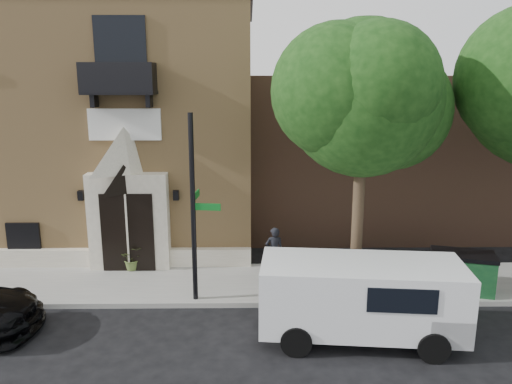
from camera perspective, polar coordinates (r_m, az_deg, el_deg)
The scene contains 11 objects.
ground at distance 14.80m, azimuth -12.54°, elevation -12.87°, with size 120.00×120.00×0.00m, color black.
sidewalk at distance 15.95m, azimuth -7.88°, elevation -10.39°, with size 42.00×3.00×0.15m, color gray.
church at distance 21.85m, azimuth -16.70°, elevation 7.97°, with size 12.20×11.01×9.30m.
neighbour_building at distance 23.99m, azimuth 21.47°, elevation 4.58°, with size 18.00×8.00×6.40m, color brown.
street_tree_left at distance 13.70m, azimuth 12.38°, elevation 10.56°, with size 4.97×4.38×7.77m.
cargo_van at distance 12.80m, azimuth 12.74°, elevation -11.65°, with size 5.09×2.47×2.00m.
street_sign at distance 13.89m, azimuth -7.11°, elevation -1.91°, with size 0.84×0.88×5.32m.
fire_hydrant at distance 14.62m, azimuth 6.09°, elevation -10.77°, with size 0.41×0.33×0.72m.
dumpster at distance 16.19m, azimuth 22.49°, elevation -8.39°, with size 2.01×1.47×1.18m.
planter at distance 17.07m, azimuth -13.93°, elevation -7.31°, with size 0.73×0.63×0.81m, color #566A31.
pedestrian_near at distance 16.03m, azimuth 2.10°, elevation -6.79°, with size 0.58×0.38×1.59m, color black.
Camera 1 is at (2.97, -12.99, 6.44)m, focal length 35.00 mm.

